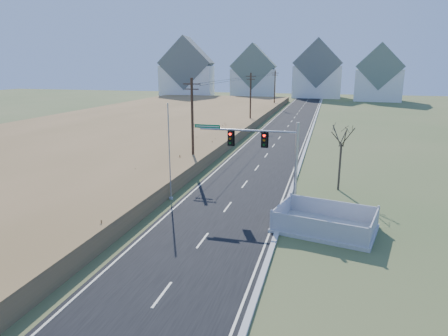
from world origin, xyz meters
TOP-DOWN VIEW (x-y plane):
  - ground at (0.00, 0.00)m, footprint 260.00×260.00m
  - road at (0.00, 50.00)m, footprint 8.00×180.00m
  - curb at (4.15, 50.00)m, footprint 0.30×180.00m
  - reed_marsh at (-24.00, 40.00)m, footprint 38.00×110.00m
  - utility_pole_near at (-6.50, 15.00)m, footprint 1.80×0.26m
  - utility_pole_mid at (-6.50, 45.00)m, footprint 1.80×0.26m
  - utility_pole_far at (-6.50, 75.00)m, footprint 1.80×0.26m
  - condo_nw at (-38.00, 100.00)m, footprint 17.69×13.38m
  - condo_nnw at (-18.00, 108.00)m, footprint 14.93×11.17m
  - condo_n at (2.00, 112.00)m, footprint 15.27×10.20m
  - condo_ne at (20.00, 104.00)m, footprint 14.12×10.51m
  - traffic_signal_mast at (2.92, 5.32)m, footprint 7.94×0.54m
  - fence_enclosure at (7.00, 1.61)m, footprint 6.86×5.38m
  - open_sign at (4.50, 2.00)m, footprint 0.48×0.14m
  - flagpole at (-4.79, 4.75)m, footprint 0.34×0.34m
  - bare_tree at (7.92, 10.66)m, footprint 2.21×2.21m

SIDE VIEW (x-z plane):
  - ground at x=0.00m, z-range 0.00..0.00m
  - road at x=0.00m, z-range 0.00..0.06m
  - curb at x=4.15m, z-range 0.00..0.18m
  - fence_enclosure at x=7.00m, z-range -0.42..0.98m
  - open_sign at x=4.50m, z-range 0.02..0.61m
  - reed_marsh at x=-24.00m, z-range 0.00..1.30m
  - flagpole at x=-4.79m, z-range -0.75..6.72m
  - traffic_signal_mast at x=2.92m, z-range 0.81..7.12m
  - utility_pole_near at x=-6.50m, z-range 0.18..9.18m
  - utility_pole_mid at x=-6.50m, z-range 0.18..9.18m
  - utility_pole_far at x=-6.50m, z-range 0.18..9.18m
  - bare_tree at x=7.92m, z-range 1.79..7.64m
  - condo_ne at x=20.00m, z-range -1.42..15.10m
  - condo_nnw at x=-18.00m, z-range -1.58..15.45m
  - condo_n at x=2.00m, z-range -1.66..16.88m
  - condo_nw at x=-38.00m, z-range -1.82..17.23m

